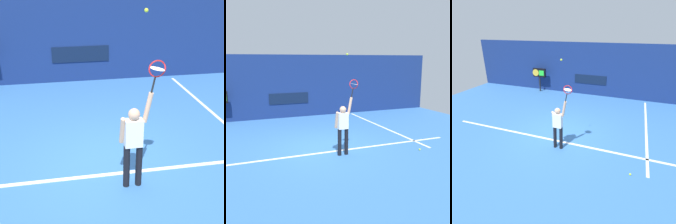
# 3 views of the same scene
# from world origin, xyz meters

# --- Properties ---
(ground_plane) EXTENTS (18.00, 18.00, 0.00)m
(ground_plane) POSITION_xyz_m (0.00, 0.00, 0.00)
(ground_plane) COLOR #3870B2
(back_wall) EXTENTS (18.00, 0.20, 3.49)m
(back_wall) POSITION_xyz_m (0.00, 5.96, 1.74)
(back_wall) COLOR navy
(back_wall) RESTS_ON ground_plane
(sponsor_banner_center) EXTENTS (2.20, 0.03, 0.60)m
(sponsor_banner_center) POSITION_xyz_m (0.00, 5.84, 1.08)
(sponsor_banner_center) COLOR #0C1933
(court_baseline) EXTENTS (10.00, 0.10, 0.01)m
(court_baseline) POSITION_xyz_m (0.00, -0.54, 0.01)
(court_baseline) COLOR white
(court_baseline) RESTS_ON ground_plane
(court_sideline) EXTENTS (0.10, 7.00, 0.01)m
(court_sideline) POSITION_xyz_m (3.69, 2.00, 0.01)
(court_sideline) COLOR white
(court_sideline) RESTS_ON ground_plane
(tennis_player) EXTENTS (0.60, 0.31, 1.99)m
(tennis_player) POSITION_xyz_m (0.41, -0.96, 1.01)
(tennis_player) COLOR black
(tennis_player) RESTS_ON ground_plane
(tennis_racket) EXTENTS (0.37, 0.27, 0.62)m
(tennis_racket) POSITION_xyz_m (0.78, -0.97, 2.38)
(tennis_racket) COLOR black
(tennis_ball) EXTENTS (0.07, 0.07, 0.07)m
(tennis_ball) POSITION_xyz_m (0.55, -0.95, 3.39)
(tennis_ball) COLOR #CCE033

